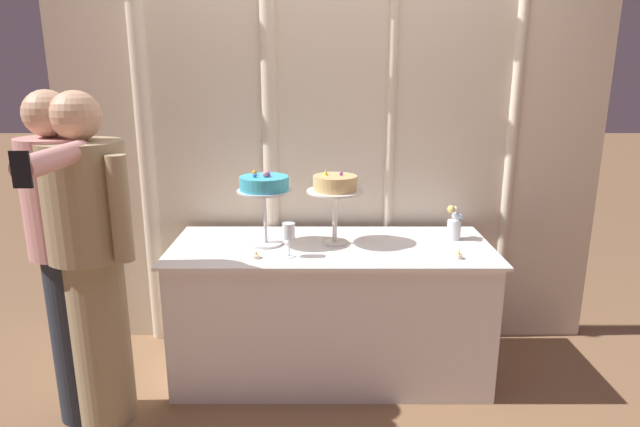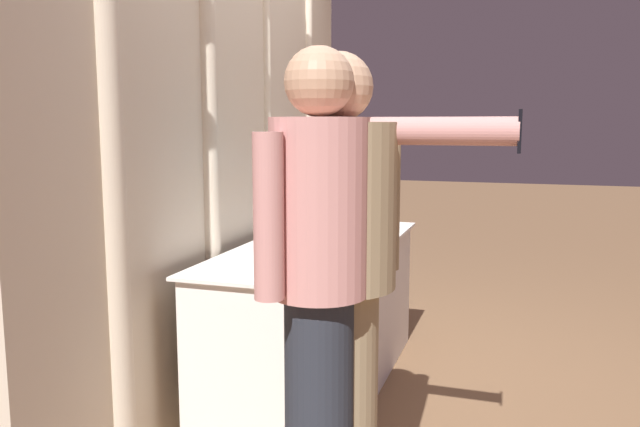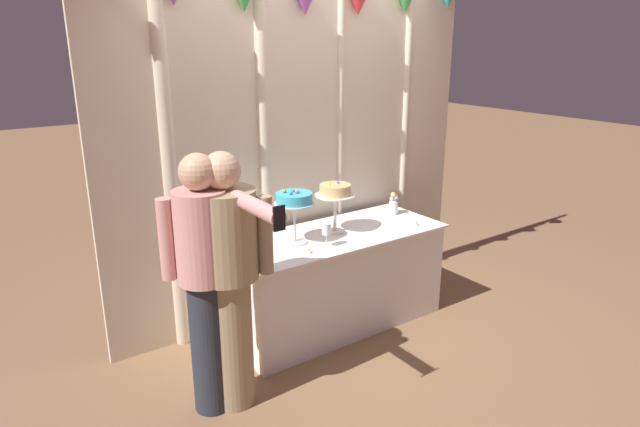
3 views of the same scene
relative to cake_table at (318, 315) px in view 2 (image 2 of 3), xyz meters
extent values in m
plane|color=#846042|center=(0.00, -0.10, -0.37)|extent=(24.00, 24.00, 0.00)
cube|color=beige|center=(0.00, 0.44, 1.00)|extent=(3.15, 0.04, 2.73)
cylinder|color=beige|center=(-1.06, 0.41, 1.00)|extent=(0.10, 0.10, 2.73)
cylinder|color=beige|center=(-0.34, 0.41, 1.00)|extent=(0.09, 0.09, 2.73)
cylinder|color=beige|center=(0.35, 0.41, 1.00)|extent=(0.05, 0.05, 2.73)
cylinder|color=beige|center=(1.04, 0.41, 1.00)|extent=(0.06, 0.06, 2.73)
cube|color=white|center=(0.00, 0.00, -0.01)|extent=(1.63, 0.64, 0.72)
cube|color=white|center=(0.00, 0.00, 0.36)|extent=(1.68, 0.69, 0.01)
cylinder|color=silver|center=(-0.34, 0.01, 0.37)|extent=(0.18, 0.18, 0.01)
cylinder|color=silver|center=(-0.34, 0.01, 0.51)|extent=(0.02, 0.02, 0.27)
cylinder|color=silver|center=(-0.34, 0.01, 0.65)|extent=(0.28, 0.28, 0.01)
cylinder|color=#3DB2D1|center=(-0.34, 0.01, 0.69)|extent=(0.25, 0.25, 0.07)
cone|color=purple|center=(-0.32, 0.02, 0.75)|extent=(0.02, 0.02, 0.03)
sphere|color=green|center=(-0.34, 0.03, 0.74)|extent=(0.02, 0.02, 0.02)
sphere|color=orange|center=(-0.40, 0.05, 0.74)|extent=(0.03, 0.03, 0.03)
sphere|color=blue|center=(-0.39, -0.01, 0.74)|extent=(0.02, 0.02, 0.02)
sphere|color=pink|center=(-0.33, -0.01, 0.75)|extent=(0.03, 0.03, 0.03)
cylinder|color=silver|center=(0.02, 0.03, 0.37)|extent=(0.14, 0.14, 0.01)
cylinder|color=silver|center=(0.02, 0.03, 0.51)|extent=(0.02, 0.02, 0.27)
cylinder|color=silver|center=(0.02, 0.03, 0.65)|extent=(0.30, 0.30, 0.01)
cylinder|color=#DBB775|center=(0.02, 0.03, 0.69)|extent=(0.23, 0.23, 0.08)
sphere|color=purple|center=(0.05, 0.04, 0.74)|extent=(0.02, 0.02, 0.02)
cone|color=yellow|center=(-0.03, 0.04, 0.75)|extent=(0.02, 0.02, 0.03)
cylinder|color=silver|center=(-0.21, -0.18, 0.37)|extent=(0.06, 0.06, 0.00)
cylinder|color=silver|center=(-0.21, -0.18, 0.42)|extent=(0.01, 0.01, 0.09)
cylinder|color=silver|center=(-0.21, -0.18, 0.50)|extent=(0.06, 0.06, 0.08)
cylinder|color=silver|center=(0.67, 0.10, 0.42)|extent=(0.07, 0.07, 0.11)
sphere|color=silver|center=(0.66, 0.07, 0.52)|extent=(0.03, 0.03, 0.03)
sphere|color=#E5C666|center=(0.64, 0.08, 0.54)|extent=(0.04, 0.04, 0.04)
sphere|color=silver|center=(0.69, 0.10, 0.49)|extent=(0.03, 0.03, 0.03)
sphere|color=white|center=(0.68, 0.14, 0.49)|extent=(0.04, 0.04, 0.04)
sphere|color=white|center=(0.67, 0.11, 0.53)|extent=(0.04, 0.04, 0.04)
cylinder|color=beige|center=(-0.37, -0.20, 0.37)|extent=(0.04, 0.04, 0.02)
sphere|color=#F9CC4C|center=(-0.37, -0.20, 0.39)|extent=(0.01, 0.01, 0.01)
cylinder|color=beige|center=(0.62, -0.21, 0.38)|extent=(0.04, 0.04, 0.02)
sphere|color=#F9CC4C|center=(0.62, -0.21, 0.40)|extent=(0.01, 0.01, 0.01)
cylinder|color=#282D38|center=(-1.20, -0.40, 0.04)|extent=(0.28, 0.28, 0.82)
cylinder|color=#D6938E|center=(-1.20, -0.40, 0.72)|extent=(0.40, 0.40, 0.52)
sphere|color=tan|center=(-1.20, -0.40, 1.08)|extent=(0.20, 0.20, 0.20)
cylinder|color=#D6938E|center=(-1.37, -0.31, 0.71)|extent=(0.08, 0.08, 0.46)
cylinder|color=#D6938E|center=(-1.04, -0.72, 0.94)|extent=(0.08, 0.46, 0.08)
cube|color=black|center=(-1.04, -0.95, 0.94)|extent=(0.06, 0.01, 0.12)
cylinder|color=#9E8966|center=(-1.07, -0.42, 0.04)|extent=(0.36, 0.36, 0.82)
cylinder|color=#9E8966|center=(-1.07, -0.42, 0.71)|extent=(0.50, 0.50, 0.51)
sphere|color=tan|center=(-1.07, -0.42, 1.07)|extent=(0.21, 0.21, 0.21)
cube|color=maroon|center=(-1.07, -0.58, 0.73)|extent=(0.04, 0.03, 0.33)
cylinder|color=#9E8966|center=(-1.27, -0.30, 0.70)|extent=(0.08, 0.08, 0.45)
cylinder|color=#9E8966|center=(-0.88, -0.53, 0.70)|extent=(0.08, 0.08, 0.45)
camera|label=1|loc=(-0.06, -2.69, 1.25)|focal=30.26mm
camera|label=2|loc=(-2.94, -0.97, 0.96)|focal=35.57mm
camera|label=3|loc=(-2.31, -3.09, 1.76)|focal=31.27mm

